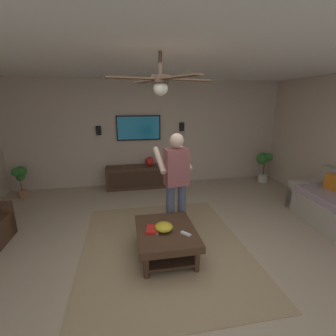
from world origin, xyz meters
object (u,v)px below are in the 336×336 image
(potted_plant_tall, at_px, (263,161))
(remote_white, at_px, (186,234))
(remote_grey, at_px, (158,231))
(media_console, at_px, (141,177))
(person_standing, at_px, (176,178))
(book, at_px, (152,229))
(ceiling_fan, at_px, (161,82))
(potted_plant_short, at_px, (20,176))
(wall_speaker_right, at_px, (99,131))
(remote_black, at_px, (167,227))
(wall_speaker_left, at_px, (182,127))
(vase_round, at_px, (150,161))
(coffee_table, at_px, (166,236))
(tv, at_px, (139,128))
(bowl, at_px, (164,227))

(potted_plant_tall, height_order, remote_white, potted_plant_tall)
(remote_grey, bearing_deg, media_console, -158.29)
(person_standing, xyz_separation_m, book, (-0.63, 0.46, -0.51))
(media_console, bearing_deg, ceiling_fan, 0.99)
(potted_plant_short, height_order, remote_white, potted_plant_short)
(remote_white, xyz_separation_m, wall_speaker_right, (3.33, 1.33, 1.01))
(book, bearing_deg, remote_black, 107.39)
(potted_plant_short, height_order, wall_speaker_left, wall_speaker_left)
(media_console, height_order, wall_speaker_right, wall_speaker_right)
(potted_plant_short, height_order, book, potted_plant_short)
(remote_black, xyz_separation_m, ceiling_fan, (-0.18, 0.10, 1.89))
(wall_speaker_left, bearing_deg, remote_white, 167.48)
(media_console, relative_size, remote_black, 11.33)
(remote_grey, bearing_deg, person_standing, 171.76)
(potted_plant_tall, bearing_deg, person_standing, 126.42)
(remote_grey, bearing_deg, vase_round, -162.77)
(remote_white, height_order, vase_round, vase_round)
(potted_plant_tall, bearing_deg, remote_black, 131.09)
(person_standing, bearing_deg, book, 134.52)
(coffee_table, height_order, tv, tv)
(media_console, height_order, remote_white, media_console)
(tv, xyz_separation_m, potted_plant_short, (-0.39, 2.70, -0.97))
(person_standing, height_order, vase_round, person_standing)
(media_console, distance_m, vase_round, 0.45)
(tv, height_order, remote_black, tv)
(tv, distance_m, potted_plant_tall, 3.40)
(ceiling_fan, bearing_deg, potted_plant_tall, -47.94)
(remote_white, height_order, book, book)
(tv, height_order, wall_speaker_left, tv)
(wall_speaker_right, bearing_deg, remote_grey, -162.94)
(coffee_table, height_order, remote_white, remote_white)
(bowl, distance_m, remote_grey, 0.09)
(wall_speaker_right, bearing_deg, remote_white, -158.16)
(book, bearing_deg, coffee_table, 97.88)
(vase_round, xyz_separation_m, wall_speaker_left, (0.23, -0.87, 0.82))
(book, xyz_separation_m, wall_speaker_left, (3.14, -1.16, 1.06))
(remote_grey, bearing_deg, remote_black, 143.26)
(media_console, bearing_deg, tv, -180.00)
(wall_speaker_left, xyz_separation_m, ceiling_fan, (-3.30, 1.05, 0.83))
(person_standing, bearing_deg, wall_speaker_right, 19.41)
(bowl, relative_size, vase_round, 1.13)
(wall_speaker_left, bearing_deg, book, 159.72)
(coffee_table, height_order, wall_speaker_right, wall_speaker_right)
(potted_plant_tall, bearing_deg, wall_speaker_left, 79.06)
(remote_white, distance_m, wall_speaker_right, 3.72)
(person_standing, height_order, remote_white, person_standing)
(media_console, bearing_deg, book, -1.05)
(remote_white, relative_size, book, 0.68)
(potted_plant_tall, distance_m, remote_grey, 4.27)
(potted_plant_short, bearing_deg, vase_round, -86.72)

